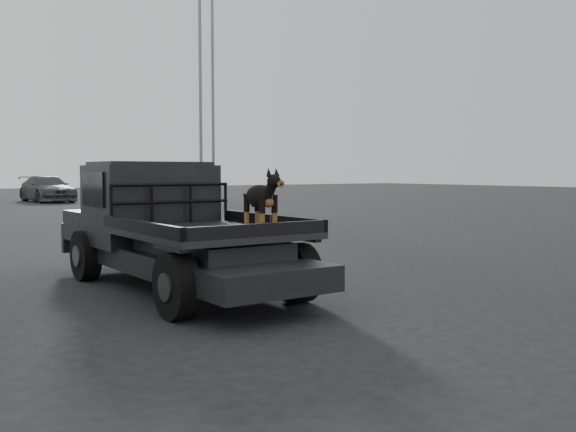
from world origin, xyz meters
TOP-DOWN VIEW (x-y plane):
  - ground at (0.00, 0.00)m, footprint 120.00×120.00m
  - flatbed_ute at (0.63, 2.13)m, footprint 2.00×5.40m
  - ute_cab at (0.63, 3.08)m, footprint 1.72×1.30m
  - headache_rack at (0.63, 2.33)m, footprint 1.80×0.08m
  - dog at (1.05, 0.63)m, footprint 0.32×0.60m
  - distant_car_b at (6.07, 29.99)m, footprint 2.21×4.97m
  - floodlight_mid at (13.97, 27.18)m, footprint 1.08×0.28m
  - floodlight_far at (15.64, 28.77)m, footprint 1.08×0.28m

SIDE VIEW (x-z plane):
  - ground at x=0.00m, z-range 0.00..0.00m
  - flatbed_ute at x=0.63m, z-range 0.00..0.92m
  - distant_car_b at x=6.07m, z-range 0.00..1.42m
  - headache_rack at x=0.63m, z-range 0.92..1.47m
  - dog at x=1.05m, z-range 0.92..1.66m
  - ute_cab at x=0.63m, z-range 0.92..1.80m
  - floodlight_mid at x=13.97m, z-range 0.59..12.63m
  - floodlight_far at x=15.64m, z-range 0.61..16.44m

